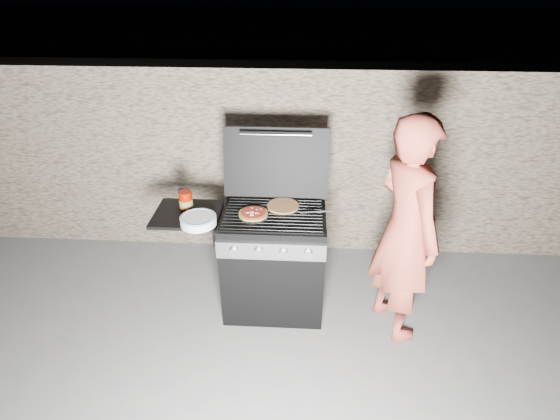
# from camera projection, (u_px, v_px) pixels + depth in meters

# --- Properties ---
(ground) EXTENTS (50.00, 50.00, 0.00)m
(ground) POSITION_uv_depth(u_px,v_px,m) (274.00, 304.00, 3.79)
(ground) COLOR #5A5A59
(stone_wall) EXTENTS (8.00, 0.35, 1.80)m
(stone_wall) POSITION_uv_depth(u_px,v_px,m) (281.00, 160.00, 4.23)
(stone_wall) COLOR gray
(stone_wall) RESTS_ON ground
(gas_grill) EXTENTS (1.34, 0.79, 0.91)m
(gas_grill) POSITION_uv_depth(u_px,v_px,m) (243.00, 261.00, 3.57)
(gas_grill) COLOR black
(gas_grill) RESTS_ON ground
(pizza_topped) EXTENTS (0.26, 0.26, 0.02)m
(pizza_topped) POSITION_uv_depth(u_px,v_px,m) (253.00, 213.00, 3.31)
(pizza_topped) COLOR tan
(pizza_topped) RESTS_ON gas_grill
(pizza_plain) EXTENTS (0.29, 0.29, 0.01)m
(pizza_plain) POSITION_uv_depth(u_px,v_px,m) (283.00, 206.00, 3.42)
(pizza_plain) COLOR #E7A162
(pizza_plain) RESTS_ON gas_grill
(sauce_jar) EXTENTS (0.12, 0.12, 0.16)m
(sauce_jar) POSITION_uv_depth(u_px,v_px,m) (186.00, 200.00, 3.37)
(sauce_jar) COLOR #790F00
(sauce_jar) RESTS_ON gas_grill
(blue_carton) EXTENTS (0.06, 0.04, 0.13)m
(blue_carton) POSITION_uv_depth(u_px,v_px,m) (184.00, 197.00, 3.44)
(blue_carton) COLOR #1736C0
(blue_carton) RESTS_ON gas_grill
(plate_stack) EXTENTS (0.28, 0.28, 0.06)m
(plate_stack) POSITION_uv_depth(u_px,v_px,m) (198.00, 220.00, 3.20)
(plate_stack) COLOR silver
(plate_stack) RESTS_ON gas_grill
(person) EXTENTS (0.64, 0.76, 1.78)m
(person) POSITION_uv_depth(u_px,v_px,m) (405.00, 232.00, 3.15)
(person) COLOR #B54635
(person) RESTS_ON ground
(tongs) EXTENTS (0.49, 0.08, 0.10)m
(tongs) POSITION_uv_depth(u_px,v_px,m) (333.00, 210.00, 3.28)
(tongs) COLOR black
(tongs) RESTS_ON gas_grill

